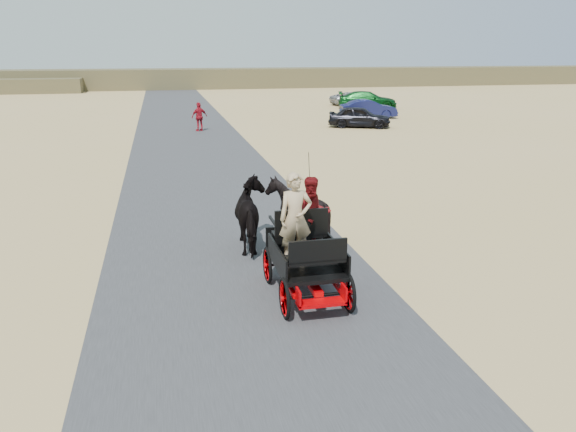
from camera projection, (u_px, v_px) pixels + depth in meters
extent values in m
plane|color=tan|center=(238.00, 270.00, 12.62)|extent=(140.00, 140.00, 0.00)
cube|color=#38383A|center=(238.00, 270.00, 12.62)|extent=(6.00, 140.00, 0.01)
cube|color=brown|center=(170.00, 79.00, 70.23)|extent=(140.00, 6.00, 2.40)
imported|color=black|center=(254.00, 215.00, 13.83)|extent=(0.91, 2.01, 1.70)
imported|color=black|center=(297.00, 212.00, 14.06)|extent=(1.37, 1.54, 1.70)
imported|color=tan|center=(296.00, 218.00, 10.92)|extent=(0.66, 0.43, 1.80)
imported|color=#660C0F|center=(313.00, 214.00, 11.58)|extent=(0.77, 0.60, 1.58)
imported|color=#A61221|center=(199.00, 117.00, 33.81)|extent=(1.09, 0.76, 1.73)
imported|color=black|center=(360.00, 117.00, 35.49)|extent=(4.19, 2.94, 1.32)
imported|color=navy|center=(368.00, 109.00, 40.20)|extent=(4.14, 1.85, 1.32)
imported|color=#0C4C19|center=(367.00, 100.00, 46.85)|extent=(5.22, 3.26, 1.41)
imported|color=#B2B2B7|center=(353.00, 99.00, 49.68)|extent=(4.25, 2.29, 1.13)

